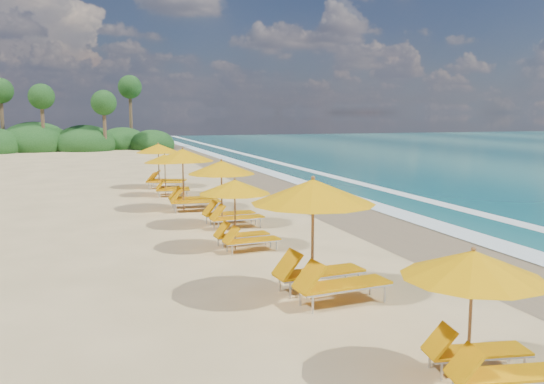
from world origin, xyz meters
TOP-DOWN VIEW (x-y plane):
  - ground at (0.00, 0.00)m, footprint 160.00×160.00m
  - wet_sand at (4.00, 0.00)m, footprint 4.00×160.00m
  - surf_foam at (6.70, 0.00)m, footprint 4.00×160.00m
  - station_0 at (-0.90, -12.31)m, footprint 2.49×2.37m
  - station_1 at (-1.54, -7.94)m, footprint 3.05×2.87m
  - station_2 at (-1.99, -3.07)m, footprint 2.42×2.27m
  - station_3 at (-1.55, 0.35)m, footprint 2.70×2.53m
  - station_4 at (-2.22, 4.23)m, footprint 2.90×2.71m
  - station_5 at (-2.41, 8.55)m, footprint 2.39×2.26m
  - station_6 at (-2.30, 11.59)m, footprint 3.12×3.08m
  - treeline at (-9.94, 45.51)m, footprint 25.80×8.80m

SIDE VIEW (x-z plane):
  - ground at x=0.00m, z-range 0.00..0.00m
  - wet_sand at x=4.00m, z-range 0.00..0.01m
  - surf_foam at x=6.70m, z-range 0.02..0.03m
  - treeline at x=-9.94m, z-range -3.87..5.86m
  - station_5 at x=-2.41m, z-range 0.12..2.17m
  - station_0 at x=-0.90m, z-range 0.13..2.21m
  - station_2 at x=-1.99m, z-range 0.13..2.25m
  - station_3 at x=-1.55m, z-range 0.14..2.54m
  - station_6 at x=-2.30m, z-range 0.15..2.55m
  - station_4 at x=-2.22m, z-range 0.16..2.74m
  - station_1 at x=-1.54m, z-range 0.16..2.83m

